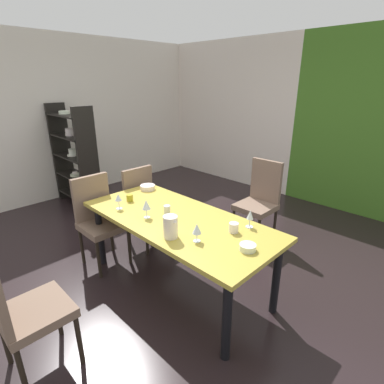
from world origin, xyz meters
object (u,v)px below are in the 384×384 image
at_px(chair_left_near, 99,216).
at_px(cup_left, 130,198).
at_px(dining_table, 177,226).
at_px(cup_right, 167,210).
at_px(display_shelf, 74,157).
at_px(wine_glass_east, 250,215).
at_px(serving_bowl_center, 148,187).
at_px(wine_glass_near_shelf, 197,229).
at_px(cup_rear, 234,228).
at_px(pitcher_corner, 171,227).
at_px(wine_glass_north, 146,205).
at_px(wine_glass_south, 118,198).
at_px(chair_head_far, 260,198).
at_px(chair_left_far, 145,202).
at_px(serving_bowl_front, 248,247).
at_px(chair_head_near, 20,307).

bearing_deg(chair_left_near, cup_left, 130.36).
distance_m(dining_table, cup_right, 0.18).
height_order(display_shelf, cup_left, display_shelf).
bearing_deg(wine_glass_east, serving_bowl_center, -178.36).
height_order(chair_left_near, cup_right, chair_left_near).
bearing_deg(wine_glass_near_shelf, cup_left, 174.31).
bearing_deg(cup_rear, pitcher_corner, -125.70).
relative_size(wine_glass_north, cup_right, 2.00).
relative_size(chair_left_near, cup_left, 13.56).
relative_size(wine_glass_near_shelf, cup_right, 1.76).
height_order(display_shelf, cup_rear, display_shelf).
relative_size(wine_glass_south, wine_glass_east, 0.97).
height_order(chair_left_near, serving_bowl_center, chair_left_near).
height_order(chair_head_far, cup_rear, chair_head_far).
xyz_separation_m(wine_glass_south, wine_glass_near_shelf, (1.01, 0.08, -0.01)).
height_order(display_shelf, wine_glass_east, display_shelf).
relative_size(wine_glass_east, serving_bowl_center, 0.91).
height_order(chair_left_near, wine_glass_south, chair_left_near).
xyz_separation_m(chair_left_far, display_shelf, (-1.83, -0.02, 0.27)).
relative_size(chair_left_far, serving_bowl_front, 7.48).
relative_size(chair_head_far, cup_rear, 12.41).
height_order(wine_glass_near_shelf, wine_glass_north, wine_glass_north).
distance_m(chair_left_far, wine_glass_near_shelf, 1.50).
bearing_deg(chair_head_near, wine_glass_near_shelf, 69.25).
height_order(chair_left_near, wine_glass_near_shelf, chair_left_near).
height_order(dining_table, cup_rear, cup_rear).
bearing_deg(cup_left, cup_rear, 10.40).
xyz_separation_m(wine_glass_near_shelf, serving_bowl_center, (-1.26, 0.47, -0.08)).
relative_size(chair_head_far, chair_left_near, 1.04).
bearing_deg(cup_left, serving_bowl_center, 113.65).
relative_size(chair_head_near, pitcher_corner, 5.33).
distance_m(chair_head_near, chair_left_far, 1.95).
height_order(chair_head_near, serving_bowl_front, chair_head_near).
height_order(wine_glass_north, serving_bowl_front, wine_glass_north).
xyz_separation_m(display_shelf, wine_glass_east, (3.37, 0.03, 0.06)).
bearing_deg(pitcher_corner, chair_left_near, -178.77).
height_order(dining_table, wine_glass_east, wine_glass_east).
distance_m(chair_head_far, serving_bowl_front, 1.62).
bearing_deg(wine_glass_east, wine_glass_south, -153.13).
relative_size(wine_glass_near_shelf, wine_glass_north, 0.88).
xyz_separation_m(wine_glass_near_shelf, cup_right, (-0.57, 0.18, -0.07)).
height_order(chair_head_near, cup_rear, chair_head_near).
distance_m(chair_left_far, serving_bowl_center, 0.27).
xyz_separation_m(chair_left_far, serving_bowl_center, (0.12, -0.03, 0.24)).
xyz_separation_m(chair_head_far, pitcher_corner, (0.21, -1.69, 0.28)).
bearing_deg(display_shelf, cup_rear, -2.44).
bearing_deg(wine_glass_south, serving_bowl_center, 114.53).
relative_size(dining_table, pitcher_corner, 10.37).
height_order(dining_table, cup_left, cup_left).
bearing_deg(cup_rear, cup_left, -169.60).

